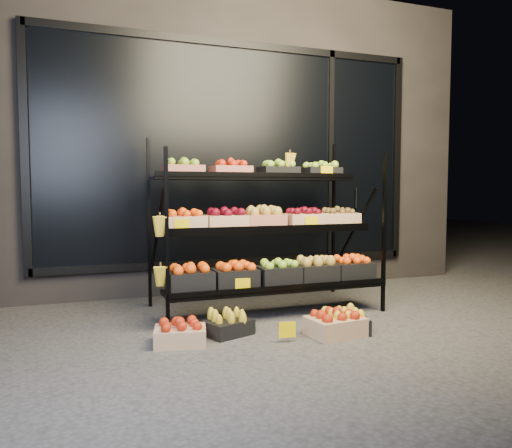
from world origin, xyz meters
name	(u,v)px	position (x,y,z in m)	size (l,w,h in m)	color
ground	(292,326)	(0.00, 0.00, 0.00)	(24.00, 24.00, 0.00)	#514F4C
building	(211,144)	(0.00, 2.59, 1.75)	(6.00, 2.08, 3.50)	#2D2826
display_rack	(266,229)	(-0.01, 0.60, 0.79)	(2.18, 1.02, 1.66)	black
tag_floor_a	(287,335)	(-0.23, -0.40, 0.06)	(0.13, 0.01, 0.12)	#E9BE00
tag_floor_b	(337,329)	(0.20, -0.40, 0.06)	(0.13, 0.01, 0.12)	#E9BE00
floor_crate_left	(180,333)	(-1.00, -0.17, 0.09)	(0.43, 0.36, 0.19)	tan
floor_crate_midleft	(228,324)	(-0.59, -0.05, 0.09)	(0.42, 0.37, 0.19)	black
floor_crate_midright	(336,323)	(0.21, -0.36, 0.10)	(0.46, 0.36, 0.21)	tan
floor_crate_right	(344,322)	(0.31, -0.32, 0.09)	(0.43, 0.36, 0.19)	black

